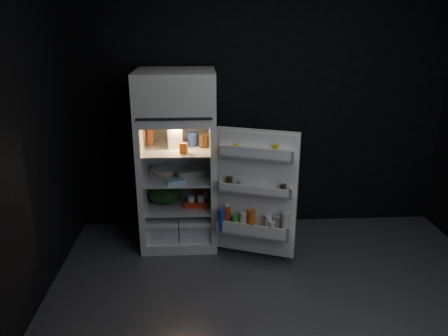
{
  "coord_description": "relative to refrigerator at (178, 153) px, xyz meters",
  "views": [
    {
      "loc": [
        -0.65,
        -2.9,
        2.25
      ],
      "look_at": [
        -0.44,
        1.0,
        0.9
      ],
      "focal_mm": 35.0,
      "sensor_mm": 36.0,
      "label": 1
    }
  ],
  "objects": [
    {
      "name": "flat_package",
      "position": [
        -0.02,
        -0.25,
        -0.21
      ],
      "size": [
        0.2,
        0.14,
        0.04
      ],
      "primitive_type": "cube",
      "rotation": [
        0.0,
        0.0,
        0.34
      ],
      "color": "#8CB9D9",
      "rests_on": "refrigerator"
    },
    {
      "name": "yogurt_tray",
      "position": [
        0.18,
        -0.13,
        -0.5
      ],
      "size": [
        0.25,
        0.16,
        0.05
      ],
      "primitive_type": "cube",
      "rotation": [
        0.0,
        0.0,
        -0.1
      ],
      "color": "red",
      "rests_on": "refrigerator"
    },
    {
      "name": "refrigerator",
      "position": [
        0.0,
        0.0,
        0.0
      ],
      "size": [
        0.76,
        0.71,
        1.78
      ],
      "color": "white",
      "rests_on": "ground"
    },
    {
      "name": "floor",
      "position": [
        0.89,
        -1.32,
        -0.96
      ],
      "size": [
        4.0,
        3.4,
        0.0
      ],
      "primitive_type": "cube",
      "color": "#47474B",
      "rests_on": "ground"
    },
    {
      "name": "egg_carton",
      "position": [
        0.15,
        -0.07,
        -0.19
      ],
      "size": [
        0.34,
        0.2,
        0.07
      ],
      "primitive_type": "cube",
      "rotation": [
        0.0,
        0.0,
        0.28
      ],
      "color": "gray",
      "rests_on": "refrigerator"
    },
    {
      "name": "wrapped_pkg",
      "position": [
        0.19,
        0.1,
        -0.2
      ],
      "size": [
        0.14,
        0.13,
        0.05
      ],
      "primitive_type": "cube",
      "rotation": [
        0.0,
        0.0,
        0.33
      ],
      "color": "beige",
      "rests_on": "refrigerator"
    },
    {
      "name": "wall_back",
      "position": [
        0.89,
        0.38,
        0.39
      ],
      "size": [
        4.0,
        0.0,
        2.7
      ],
      "primitive_type": "cube",
      "color": "black",
      "rests_on": "ground"
    },
    {
      "name": "fridge_door",
      "position": [
        0.73,
        -0.51,
        -0.28
      ],
      "size": [
        0.74,
        0.43,
        1.22
      ],
      "color": "white",
      "rests_on": "ground"
    },
    {
      "name": "wall_left",
      "position": [
        -1.11,
        -1.32,
        0.39
      ],
      "size": [
        0.0,
        3.4,
        2.7
      ],
      "primitive_type": "cube",
      "color": "black",
      "rests_on": "ground"
    },
    {
      "name": "milk_jug",
      "position": [
        -0.02,
        -0.04,
        0.19
      ],
      "size": [
        0.16,
        0.16,
        0.24
      ],
      "primitive_type": "cube",
      "rotation": [
        0.0,
        0.0,
        0.16
      ],
      "color": "white",
      "rests_on": "refrigerator"
    },
    {
      "name": "produce_bag",
      "position": [
        -0.15,
        -0.02,
        -0.43
      ],
      "size": [
        0.4,
        0.36,
        0.2
      ],
      "primitive_type": "ellipsoid",
      "rotation": [
        0.0,
        0.0,
        0.22
      ],
      "color": "#193815",
      "rests_on": "refrigerator"
    },
    {
      "name": "pie",
      "position": [
        -0.13,
        0.08,
        -0.21
      ],
      "size": [
        0.36,
        0.36,
        0.04
      ],
      "primitive_type": "cylinder",
      "rotation": [
        0.0,
        0.0,
        0.43
      ],
      "color": "tan",
      "rests_on": "refrigerator"
    },
    {
      "name": "amber_bottle",
      "position": [
        -0.27,
        0.08,
        0.18
      ],
      "size": [
        0.09,
        0.09,
        0.22
      ],
      "primitive_type": "cylinder",
      "rotation": [
        0.0,
        0.0,
        0.29
      ],
      "color": "#CB5420",
      "rests_on": "refrigerator"
    },
    {
      "name": "small_can_red",
      "position": [
        0.21,
        0.12,
        -0.48
      ],
      "size": [
        0.08,
        0.08,
        0.09
      ],
      "primitive_type": "cylinder",
      "rotation": [
        0.0,
        0.0,
        0.18
      ],
      "color": "red",
      "rests_on": "refrigerator"
    },
    {
      "name": "small_carton",
      "position": [
        0.07,
        -0.23,
        0.12
      ],
      "size": [
        0.08,
        0.07,
        0.1
      ],
      "primitive_type": "cube",
      "rotation": [
        0.0,
        0.0,
        -0.25
      ],
      "color": "#D85F19",
      "rests_on": "refrigerator"
    },
    {
      "name": "small_can_silver",
      "position": [
        0.28,
        0.09,
        -0.48
      ],
      "size": [
        0.08,
        0.08,
        0.09
      ],
      "primitive_type": "cylinder",
      "rotation": [
        0.0,
        0.0,
        0.36
      ],
      "color": "silver",
      "rests_on": "refrigerator"
    },
    {
      "name": "wall_front",
      "position": [
        0.89,
        -3.02,
        0.39
      ],
      "size": [
        4.0,
        0.0,
        2.7
      ],
      "primitive_type": "cube",
      "color": "black",
      "rests_on": "ground"
    },
    {
      "name": "mayo_jar",
      "position": [
        0.15,
        0.03,
        0.14
      ],
      "size": [
        0.12,
        0.12,
        0.14
      ],
      "primitive_type": "cylinder",
      "rotation": [
        0.0,
        0.0,
        -0.07
      ],
      "color": "#1B3895",
      "rests_on": "refrigerator"
    },
    {
      "name": "jam_jar",
      "position": [
        0.26,
        -0.04,
        0.14
      ],
      "size": [
        0.1,
        0.1,
        0.13
      ],
      "primitive_type": "cylinder",
      "rotation": [
        0.0,
        0.0,
        0.1
      ],
      "color": "black",
      "rests_on": "refrigerator"
    }
  ]
}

